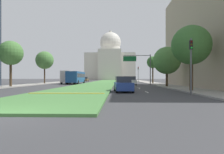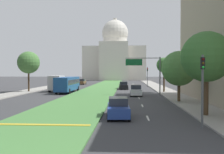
# 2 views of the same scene
# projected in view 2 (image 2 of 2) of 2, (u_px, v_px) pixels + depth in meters

# --- Properties ---
(ground_plane) EXTENTS (266.87, 266.87, 0.00)m
(ground_plane) POSITION_uv_depth(u_px,v_px,m) (104.00, 87.00, 68.59)
(ground_plane) COLOR #3D3D3F
(grass_median) EXTENTS (7.74, 109.17, 0.14)m
(grass_median) POSITION_uv_depth(u_px,v_px,m) (102.00, 88.00, 62.54)
(grass_median) COLOR #4C8442
(grass_median) RESTS_ON ground_plane
(median_curb_nose) EXTENTS (6.97, 0.50, 0.04)m
(median_curb_nose) POSITION_uv_depth(u_px,v_px,m) (43.00, 125.00, 18.57)
(median_curb_nose) COLOR gold
(median_curb_nose) RESTS_ON grass_median
(lane_dashes_right) EXTENTS (0.16, 62.34, 0.01)m
(lane_dashes_right) POSITION_uv_depth(u_px,v_px,m) (136.00, 92.00, 50.33)
(lane_dashes_right) COLOR silver
(lane_dashes_right) RESTS_ON ground_plane
(sidewalk_left) EXTENTS (4.00, 109.17, 0.15)m
(sidewalk_left) POSITION_uv_depth(u_px,v_px,m) (38.00, 89.00, 57.31)
(sidewalk_left) COLOR #9E9991
(sidewalk_left) RESTS_ON ground_plane
(sidewalk_right) EXTENTS (4.00, 109.17, 0.15)m
(sidewalk_right) POSITION_uv_depth(u_px,v_px,m) (163.00, 90.00, 55.66)
(sidewalk_right) COLOR #9E9991
(sidewalk_right) RESTS_ON ground_plane
(capitol_building) EXTENTS (29.50, 27.60, 30.79)m
(capitol_building) POSITION_uv_depth(u_px,v_px,m) (115.00, 58.00, 128.06)
(capitol_building) COLOR beige
(capitol_building) RESTS_ON ground_plane
(traffic_light_near_right) EXTENTS (0.28, 0.35, 5.20)m
(traffic_light_near_right) POSITION_uv_depth(u_px,v_px,m) (203.00, 81.00, 18.05)
(traffic_light_near_right) COLOR #515456
(traffic_light_near_right) RESTS_ON ground_plane
(traffic_light_far_right) EXTENTS (0.28, 0.35, 5.20)m
(traffic_light_far_right) POSITION_uv_depth(u_px,v_px,m) (147.00, 74.00, 67.39)
(traffic_light_far_right) COLOR #515456
(traffic_light_far_right) RESTS_ON ground_plane
(overhead_guide_sign) EXTENTS (5.95, 0.20, 6.50)m
(overhead_guide_sign) POSITION_uv_depth(u_px,v_px,m) (147.00, 68.00, 43.20)
(overhead_guide_sign) COLOR #515456
(overhead_guide_sign) RESTS_ON ground_plane
(street_tree_right_near) EXTENTS (4.49, 4.49, 7.58)m
(street_tree_right_near) POSITION_uv_depth(u_px,v_px,m) (206.00, 57.00, 22.67)
(street_tree_right_near) COLOR #4C3823
(street_tree_right_near) RESTS_ON ground_plane
(street_tree_right_mid) EXTENTS (4.57, 4.57, 6.72)m
(street_tree_right_mid) POSITION_uv_depth(u_px,v_px,m) (179.00, 69.00, 33.42)
(street_tree_right_mid) COLOR #4C3823
(street_tree_right_mid) RESTS_ON ground_plane
(street_tree_left_far) EXTENTS (4.33, 4.33, 7.96)m
(street_tree_left_far) POSITION_uv_depth(u_px,v_px,m) (29.00, 63.00, 50.10)
(street_tree_left_far) COLOR #4C3823
(street_tree_left_far) RESTS_ON ground_plane
(street_tree_right_far) EXTENTS (2.87, 2.87, 6.71)m
(street_tree_right_far) POSITION_uv_depth(u_px,v_px,m) (164.00, 65.00, 48.86)
(street_tree_right_far) COLOR #4C3823
(street_tree_right_far) RESTS_ON ground_plane
(sedan_lead_stopped) EXTENTS (2.18, 4.75, 1.73)m
(sedan_lead_stopped) POSITION_uv_depth(u_px,v_px,m) (118.00, 108.00, 22.50)
(sedan_lead_stopped) COLOR navy
(sedan_lead_stopped) RESTS_ON ground_plane
(sedan_midblock) EXTENTS (1.97, 4.17, 1.82)m
(sedan_midblock) POSITION_uv_depth(u_px,v_px,m) (136.00, 91.00, 42.44)
(sedan_midblock) COLOR silver
(sedan_midblock) RESTS_ON ground_plane
(sedan_distant) EXTENTS (2.23, 4.79, 1.75)m
(sedan_distant) POSITION_uv_depth(u_px,v_px,m) (123.00, 86.00, 58.56)
(sedan_distant) COLOR black
(sedan_distant) RESTS_ON ground_plane
(sedan_far_horizon) EXTENTS (2.21, 4.56, 1.70)m
(sedan_far_horizon) POSITION_uv_depth(u_px,v_px,m) (74.00, 84.00, 68.55)
(sedan_far_horizon) COLOR brown
(sedan_far_horizon) RESTS_ON ground_plane
(sedan_very_far) EXTENTS (2.00, 4.57, 1.77)m
(sedan_very_far) POSITION_uv_depth(u_px,v_px,m) (82.00, 82.00, 79.15)
(sedan_very_far) COLOR brown
(sedan_very_far) RESTS_ON ground_plane
(box_truck_delivery) EXTENTS (2.40, 6.40, 3.20)m
(box_truck_delivery) POSITION_uv_depth(u_px,v_px,m) (58.00, 83.00, 51.65)
(box_truck_delivery) COLOR black
(box_truck_delivery) RESTS_ON ground_plane
(city_bus) EXTENTS (2.62, 11.00, 2.95)m
(city_bus) POSITION_uv_depth(u_px,v_px,m) (68.00, 83.00, 49.27)
(city_bus) COLOR #1E4C8C
(city_bus) RESTS_ON ground_plane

